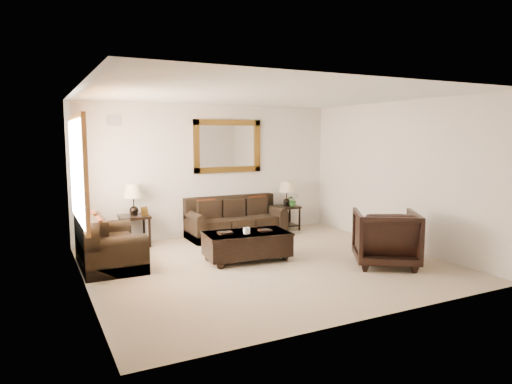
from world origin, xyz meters
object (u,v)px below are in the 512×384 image
loveseat (106,247)px  coffee_table (247,243)px  end_table_right (287,198)px  armchair (386,235)px  end_table_left (134,206)px  sofa (235,222)px

loveseat → coffee_table: (2.15, -0.68, -0.02)m
end_table_right → armchair: 3.13m
coffee_table → loveseat: bearing=168.2°
end_table_left → armchair: (3.33, -3.10, -0.27)m
end_table_left → coffee_table: (1.46, -1.85, -0.47)m
end_table_left → loveseat: bearing=-120.5°
end_table_left → coffee_table: size_ratio=0.80×
end_table_right → coffee_table: size_ratio=0.73×
sofa → end_table_right: (1.29, 0.11, 0.41)m
end_table_left → coffee_table: bearing=-51.7°
end_table_left → end_table_right: end_table_left is taller
sofa → end_table_left: bearing=177.6°
loveseat → end_table_right: size_ratio=1.42×
sofa → end_table_left: size_ratio=1.69×
end_table_right → coffee_table: bearing=-134.9°
loveseat → end_table_right: (4.01, 1.19, 0.38)m
sofa → loveseat: 2.93m
loveseat → end_table_left: size_ratio=1.30×
end_table_right → armchair: bearing=-89.9°
sofa → armchair: size_ratio=2.02×
loveseat → coffee_table: loveseat is taller
sofa → armchair: armchair is taller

